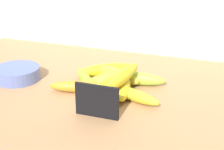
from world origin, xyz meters
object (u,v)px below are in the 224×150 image
(banana_0, at_px, (87,82))
(banana_7, at_px, (121,79))
(banana_1, at_px, (132,94))
(banana_10, at_px, (106,70))
(fruit_bowl, at_px, (17,73))
(banana_2, at_px, (102,80))
(chalkboard_sign, at_px, (97,102))
(banana_5, at_px, (80,87))
(banana_4, at_px, (123,88))
(banana_9, at_px, (111,95))
(banana_12, at_px, (123,76))
(banana_6, at_px, (98,90))
(banana_3, at_px, (117,75))
(banana_8, at_px, (135,78))
(banana_11, at_px, (112,81))

(banana_0, relative_size, banana_7, 1.21)
(banana_1, distance_m, banana_10, 0.19)
(fruit_bowl, distance_m, banana_2, 0.26)
(banana_1, relative_size, banana_2, 0.95)
(chalkboard_sign, bearing_deg, banana_10, 105.60)
(banana_0, height_order, banana_5, banana_5)
(banana_4, bearing_deg, banana_9, -112.25)
(banana_9, xyz_separation_m, banana_12, (0.02, 0.04, 0.04))
(banana_2, height_order, banana_12, banana_12)
(banana_9, relative_size, banana_10, 1.10)
(banana_9, bearing_deg, banana_6, 161.17)
(banana_3, bearing_deg, banana_0, -133.69)
(banana_2, distance_m, banana_3, 0.05)
(chalkboard_sign, height_order, banana_10, chalkboard_sign)
(banana_12, bearing_deg, banana_1, -31.66)
(banana_8, distance_m, banana_11, 0.12)
(banana_1, bearing_deg, banana_11, -174.31)
(banana_3, bearing_deg, banana_4, -60.39)
(fruit_bowl, xyz_separation_m, banana_9, (0.32, -0.04, -0.00))
(banana_10, bearing_deg, banana_4, -51.56)
(banana_2, relative_size, banana_5, 1.06)
(banana_10, bearing_deg, banana_11, -64.60)
(banana_2, distance_m, banana_4, 0.09)
(banana_6, distance_m, banana_12, 0.08)
(banana_2, bearing_deg, banana_12, -29.15)
(banana_6, bearing_deg, banana_9, -18.83)
(fruit_bowl, xyz_separation_m, banana_8, (0.35, 0.08, 0.00))
(banana_4, relative_size, banana_6, 0.86)
(chalkboard_sign, distance_m, banana_0, 0.18)
(banana_2, distance_m, banana_7, 0.06)
(banana_6, bearing_deg, banana_8, 55.81)
(banana_6, bearing_deg, banana_12, 19.52)
(banana_5, xyz_separation_m, banana_10, (0.03, 0.14, 0.00))
(fruit_bowl, bearing_deg, banana_5, -5.43)
(banana_6, distance_m, banana_11, 0.05)
(banana_1, height_order, banana_4, banana_4)
(chalkboard_sign, height_order, banana_7, chalkboard_sign)
(banana_3, bearing_deg, banana_6, -98.63)
(fruit_bowl, relative_size, banana_4, 0.91)
(chalkboard_sign, bearing_deg, fruit_bowl, 157.05)
(banana_6, bearing_deg, banana_4, 23.98)
(banana_0, distance_m, banana_11, 0.11)
(banana_0, distance_m, banana_7, 0.10)
(banana_11, bearing_deg, banana_4, 52.72)
(banana_4, bearing_deg, banana_2, 153.61)
(banana_0, relative_size, banana_1, 1.19)
(banana_2, relative_size, banana_6, 1.03)
(banana_5, bearing_deg, fruit_bowl, 174.57)
(banana_8, bearing_deg, banana_5, -140.28)
(banana_4, distance_m, banana_11, 0.05)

